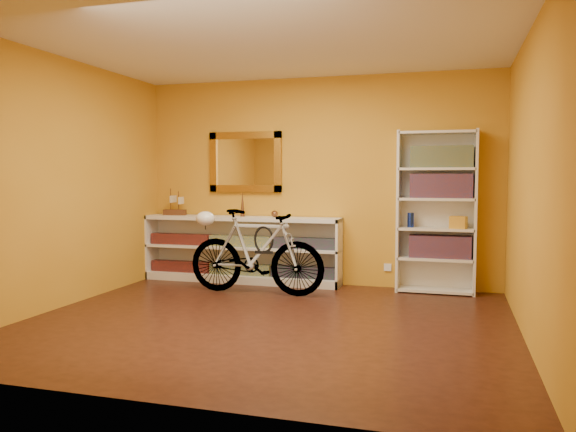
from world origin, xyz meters
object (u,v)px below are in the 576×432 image
(bookcase, at_px, (436,212))
(bicycle, at_px, (256,252))
(helmet, at_px, (205,218))
(console_unit, at_px, (241,249))

(bookcase, relative_size, bicycle, 1.14)
(bookcase, bearing_deg, helmet, -166.06)
(console_unit, height_order, bicycle, bicycle)
(bicycle, bearing_deg, console_unit, 35.14)
(console_unit, bearing_deg, helmet, -108.19)
(bookcase, xyz_separation_m, helmet, (-2.63, -0.65, -0.09))
(helmet, bearing_deg, console_unit, 71.81)
(console_unit, bearing_deg, bookcase, 0.59)
(bookcase, bearing_deg, bicycle, -161.50)
(bicycle, height_order, helmet, bicycle)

